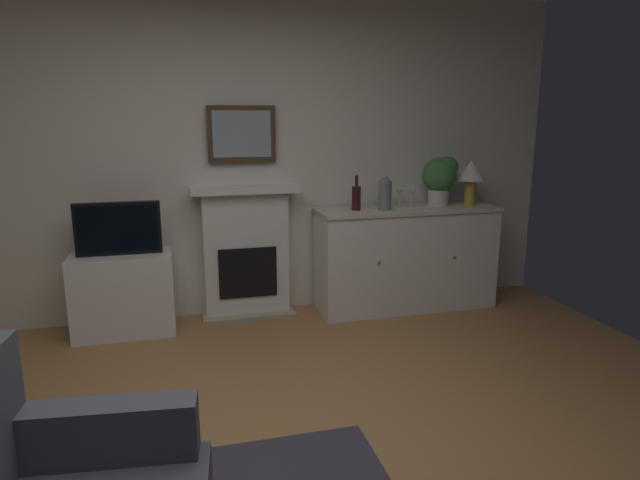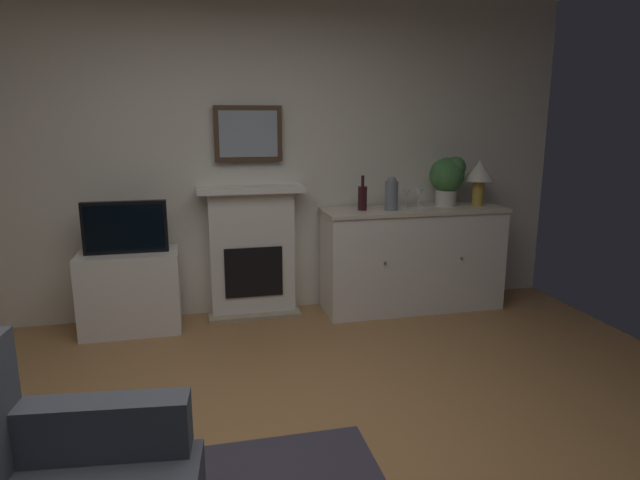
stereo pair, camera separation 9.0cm
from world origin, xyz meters
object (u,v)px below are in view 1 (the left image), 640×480
Objects in this scene: wine_glass_left at (399,194)px; wine_glass_center at (412,194)px; tv_cabinet at (124,293)px; tv_set at (118,229)px; framed_picture at (242,134)px; potted_plant_small at (441,176)px; wine_bottle at (356,197)px; table_lamp at (471,173)px; sideboard_cabinet at (406,258)px; vase_decorative at (385,193)px; fireplace_unit at (246,252)px.

wine_glass_center is at bearing -6.25° from wine_glass_left.
tv_set is at bearing -90.00° from tv_cabinet.
framed_picture is 0.73× the size of tv_cabinet.
potted_plant_small is at bearing -5.97° from framed_picture.
table_lamp is at bearing -0.41° from wine_bottle.
sideboard_cabinet is at bearing -5.56° from wine_glass_left.
vase_decorative is (1.14, -0.27, -0.49)m from framed_picture.
framed_picture is at bearing 13.31° from tv_set.
vase_decorative reaches higher than tv_cabinet.
potted_plant_small is at bearing 2.77° from wine_bottle.
table_lamp reaches higher than tv_cabinet.
vase_decorative is at bearing -170.25° from wine_glass_center.
wine_bottle is at bearing -0.23° from tv_cabinet.
framed_picture reaches higher than wine_glass_left.
wine_glass_left is at bearing 0.40° from tv_set.
tv_set reaches higher than sideboard_cabinet.
framed_picture reaches higher than fireplace_unit.
table_lamp is 0.27m from potted_plant_small.
potted_plant_small is (0.78, 0.04, 0.15)m from wine_bottle.
sideboard_cabinet is 2.55× the size of tv_set.
potted_plant_small is (2.67, 0.05, 0.31)m from tv_set.
table_lamp is 1.07m from wine_bottle.
tv_cabinet is (-2.12, 0.06, -0.71)m from vase_decorative.
fireplace_unit is 1.77× the size of tv_set.
sideboard_cabinet is (1.37, -0.22, -1.07)m from framed_picture.
wine_glass_center is 0.59× the size of vase_decorative.
fireplace_unit is 1.80m from potted_plant_small.
vase_decorative is 2.13m from tv_set.
wine_glass_left is at bearing 173.75° from wine_glass_center.
wine_bottle is 0.47× the size of tv_set.
framed_picture is 1.76m from sideboard_cabinet.
potted_plant_small reaches higher than tv_set.
tv_set is 2.69m from potted_plant_small.
wine_glass_center is 0.27m from vase_decorative.
fireplace_unit is at bearing 9.45° from tv_cabinet.
wine_bottle is at bearing 166.10° from vase_decorative.
fireplace_unit is 0.97m from framed_picture.
wine_glass_center is at bearing -9.17° from framed_picture.
fireplace_unit is 2.75× the size of table_lamp.
potted_plant_small is (2.67, 0.03, 0.83)m from tv_cabinet.
wine_glass_left is (0.39, 0.00, 0.01)m from wine_bottle.
framed_picture is 0.89× the size of tv_set.
vase_decorative reaches higher than tv_set.
framed_picture reaches higher than tv_cabinet.
wine_bottle reaches higher than vase_decorative.
wine_glass_center is (0.11, -0.01, 0.00)m from wine_glass_left.
vase_decorative reaches higher than wine_glass_center.
potted_plant_small reaches higher than sideboard_cabinet.
sideboard_cabinet is at bearing -180.00° from table_lamp.
framed_picture is 1.74m from potted_plant_small.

